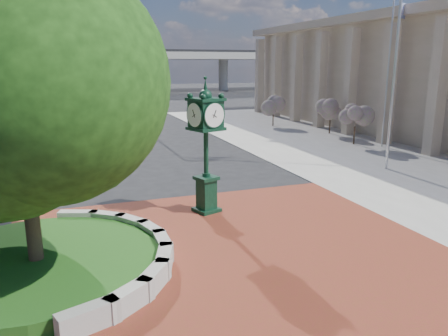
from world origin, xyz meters
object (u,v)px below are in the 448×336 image
at_px(flagpole_b, 388,73).
at_px(post_clock, 206,141).
at_px(flagpole_a, 397,46).
at_px(street_lamp_near, 138,67).
at_px(street_lamp_far, 74,59).
at_px(parked_car, 129,101).

bearing_deg(flagpole_b, post_clock, -150.31).
relative_size(flagpole_a, street_lamp_near, 1.39).
height_order(flagpole_a, street_lamp_far, flagpole_a).
distance_m(flagpole_b, street_lamp_near, 19.89).
bearing_deg(street_lamp_far, post_clock, -85.77).
distance_m(street_lamp_near, street_lamp_far, 19.40).
bearing_deg(street_lamp_far, flagpole_a, -70.89).
height_order(post_clock, parked_car, post_clock).
bearing_deg(street_lamp_near, flagpole_b, -50.21).
bearing_deg(street_lamp_near, street_lamp_far, 103.64).
distance_m(parked_car, flagpole_b, 31.86).
xyz_separation_m(post_clock, flagpole_a, (10.41, 3.13, 3.38)).
relative_size(parked_car, flagpole_a, 0.43).
distance_m(post_clock, flagpole_b, 16.44).
xyz_separation_m(flagpole_a, flagpole_b, (3.76, 4.95, -1.36)).
bearing_deg(street_lamp_far, street_lamp_near, -76.36).
bearing_deg(flagpole_a, street_lamp_near, 113.90).
relative_size(flagpole_b, street_lamp_near, 1.07).
distance_m(flagpole_b, street_lamp_far, 38.27).
distance_m(post_clock, parked_car, 37.59).
height_order(post_clock, flagpole_b, flagpole_b).
height_order(parked_car, street_lamp_far, street_lamp_far).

